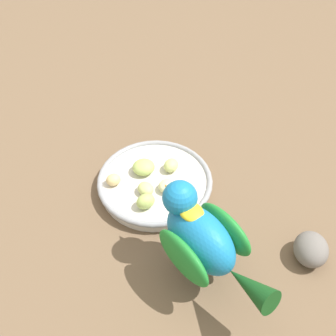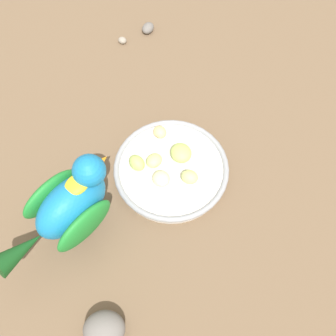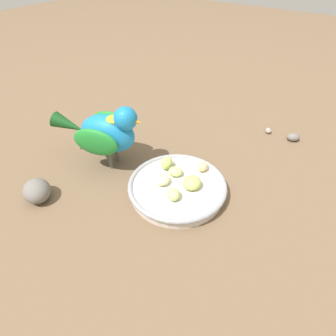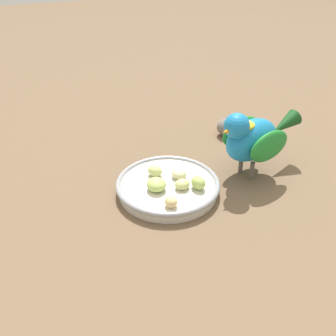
{
  "view_description": "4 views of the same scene",
  "coord_description": "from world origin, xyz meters",
  "px_view_note": "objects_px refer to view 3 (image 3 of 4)",
  "views": [
    {
      "loc": [
        0.47,
        -0.17,
        0.59
      ],
      "look_at": [
        -0.02,
        0.01,
        0.04
      ],
      "focal_mm": 46.56,
      "sensor_mm": 36.0,
      "label": 1
    },
    {
      "loc": [
        0.15,
        0.27,
        0.63
      ],
      "look_at": [
        -0.01,
        -0.01,
        0.04
      ],
      "focal_mm": 41.99,
      "sensor_mm": 36.0,
      "label": 2
    },
    {
      "loc": [
        -0.25,
        0.35,
        0.42
      ],
      "look_at": [
        0.0,
        -0.01,
        0.06
      ],
      "focal_mm": 30.26,
      "sensor_mm": 36.0,
      "label": 3
    },
    {
      "loc": [
        -0.24,
        -0.64,
        0.48
      ],
      "look_at": [
        -0.02,
        -0.0,
        0.05
      ],
      "focal_mm": 44.27,
      "sensor_mm": 36.0,
      "label": 4
    }
  ],
  "objects_px": {
    "apple_piece_3": "(173,194)",
    "apple_piece_0": "(163,180)",
    "apple_piece_1": "(175,171)",
    "apple_piece_2": "(167,163)",
    "apple_piece_5": "(202,167)",
    "parrot": "(106,131)",
    "rock_large": "(37,191)",
    "pebble_1": "(293,137)",
    "feeding_bowl": "(177,187)",
    "apple_piece_4": "(192,183)",
    "pebble_0": "(268,131)"
  },
  "relations": [
    {
      "from": "rock_large",
      "to": "apple_piece_4",
      "type": "bearing_deg",
      "value": -142.89
    },
    {
      "from": "apple_piece_4",
      "to": "parrot",
      "type": "bearing_deg",
      "value": 4.88
    },
    {
      "from": "parrot",
      "to": "feeding_bowl",
      "type": "bearing_deg",
      "value": -15.21
    },
    {
      "from": "apple_piece_5",
      "to": "parrot",
      "type": "bearing_deg",
      "value": 20.71
    },
    {
      "from": "apple_piece_3",
      "to": "apple_piece_1",
      "type": "bearing_deg",
      "value": -58.03
    },
    {
      "from": "rock_large",
      "to": "pebble_0",
      "type": "distance_m",
      "value": 0.59
    },
    {
      "from": "apple_piece_1",
      "to": "apple_piece_3",
      "type": "relative_size",
      "value": 1.0
    },
    {
      "from": "apple_piece_1",
      "to": "apple_piece_2",
      "type": "relative_size",
      "value": 0.93
    },
    {
      "from": "apple_piece_0",
      "to": "apple_piece_4",
      "type": "bearing_deg",
      "value": -157.11
    },
    {
      "from": "apple_piece_0",
      "to": "rock_large",
      "type": "bearing_deg",
      "value": 40.46
    },
    {
      "from": "apple_piece_2",
      "to": "pebble_1",
      "type": "height_order",
      "value": "apple_piece_2"
    },
    {
      "from": "parrot",
      "to": "rock_large",
      "type": "distance_m",
      "value": 0.19
    },
    {
      "from": "parrot",
      "to": "pebble_1",
      "type": "distance_m",
      "value": 0.48
    },
    {
      "from": "apple_piece_1",
      "to": "apple_piece_5",
      "type": "bearing_deg",
      "value": -131.81
    },
    {
      "from": "apple_piece_1",
      "to": "apple_piece_2",
      "type": "xyz_separation_m",
      "value": [
        0.03,
        -0.01,
        0.0
      ]
    },
    {
      "from": "apple_piece_0",
      "to": "feeding_bowl",
      "type": "bearing_deg",
      "value": -157.31
    },
    {
      "from": "feeding_bowl",
      "to": "pebble_0",
      "type": "height_order",
      "value": "feeding_bowl"
    },
    {
      "from": "pebble_0",
      "to": "pebble_1",
      "type": "relative_size",
      "value": 0.59
    },
    {
      "from": "apple_piece_0",
      "to": "parrot",
      "type": "relative_size",
      "value": 0.15
    },
    {
      "from": "apple_piece_2",
      "to": "rock_large",
      "type": "height_order",
      "value": "apple_piece_2"
    },
    {
      "from": "apple_piece_4",
      "to": "apple_piece_1",
      "type": "bearing_deg",
      "value": -13.8
    },
    {
      "from": "apple_piece_2",
      "to": "parrot",
      "type": "xyz_separation_m",
      "value": [
        0.13,
        0.04,
        0.05
      ]
    },
    {
      "from": "feeding_bowl",
      "to": "apple_piece_5",
      "type": "height_order",
      "value": "apple_piece_5"
    },
    {
      "from": "apple_piece_3",
      "to": "pebble_0",
      "type": "bearing_deg",
      "value": -99.74
    },
    {
      "from": "feeding_bowl",
      "to": "pebble_0",
      "type": "bearing_deg",
      "value": -103.17
    },
    {
      "from": "apple_piece_3",
      "to": "rock_large",
      "type": "height_order",
      "value": "rock_large"
    },
    {
      "from": "feeding_bowl",
      "to": "apple_piece_0",
      "type": "bearing_deg",
      "value": 22.69
    },
    {
      "from": "rock_large",
      "to": "pebble_0",
      "type": "xyz_separation_m",
      "value": [
        -0.3,
        -0.51,
        -0.02
      ]
    },
    {
      "from": "feeding_bowl",
      "to": "parrot",
      "type": "bearing_deg",
      "value": 2.0
    },
    {
      "from": "feeding_bowl",
      "to": "apple_piece_3",
      "type": "xyz_separation_m",
      "value": [
        -0.01,
        0.04,
        0.02
      ]
    },
    {
      "from": "apple_piece_3",
      "to": "apple_piece_0",
      "type": "bearing_deg",
      "value": -29.55
    },
    {
      "from": "apple_piece_0",
      "to": "apple_piece_5",
      "type": "relative_size",
      "value": 1.21
    },
    {
      "from": "rock_large",
      "to": "pebble_1",
      "type": "height_order",
      "value": "rock_large"
    },
    {
      "from": "apple_piece_1",
      "to": "pebble_1",
      "type": "height_order",
      "value": "apple_piece_1"
    },
    {
      "from": "feeding_bowl",
      "to": "apple_piece_5",
      "type": "relative_size",
      "value": 7.92
    },
    {
      "from": "apple_piece_5",
      "to": "rock_large",
      "type": "bearing_deg",
      "value": 45.8
    },
    {
      "from": "apple_piece_3",
      "to": "parrot",
      "type": "xyz_separation_m",
      "value": [
        0.2,
        -0.03,
        0.06
      ]
    },
    {
      "from": "pebble_1",
      "to": "apple_piece_4",
      "type": "bearing_deg",
      "value": 70.17
    },
    {
      "from": "apple_piece_0",
      "to": "pebble_1",
      "type": "xyz_separation_m",
      "value": [
        -0.17,
        -0.35,
        -0.02
      ]
    },
    {
      "from": "apple_piece_5",
      "to": "apple_piece_2",
      "type": "bearing_deg",
      "value": 28.05
    },
    {
      "from": "apple_piece_0",
      "to": "parrot",
      "type": "height_order",
      "value": "parrot"
    },
    {
      "from": "apple_piece_5",
      "to": "parrot",
      "type": "distance_m",
      "value": 0.22
    },
    {
      "from": "pebble_0",
      "to": "pebble_1",
      "type": "xyz_separation_m",
      "value": [
        -0.07,
        -0.0,
        0.0
      ]
    },
    {
      "from": "feeding_bowl",
      "to": "parrot",
      "type": "distance_m",
      "value": 0.2
    },
    {
      "from": "apple_piece_0",
      "to": "apple_piece_4",
      "type": "height_order",
      "value": "apple_piece_4"
    },
    {
      "from": "feeding_bowl",
      "to": "rock_large",
      "type": "height_order",
      "value": "rock_large"
    },
    {
      "from": "pebble_0",
      "to": "feeding_bowl",
      "type": "bearing_deg",
      "value": 76.83
    },
    {
      "from": "feeding_bowl",
      "to": "rock_large",
      "type": "bearing_deg",
      "value": 38.56
    },
    {
      "from": "apple_piece_0",
      "to": "pebble_0",
      "type": "height_order",
      "value": "apple_piece_0"
    },
    {
      "from": "apple_piece_2",
      "to": "apple_piece_1",
      "type": "bearing_deg",
      "value": 159.99
    }
  ]
}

